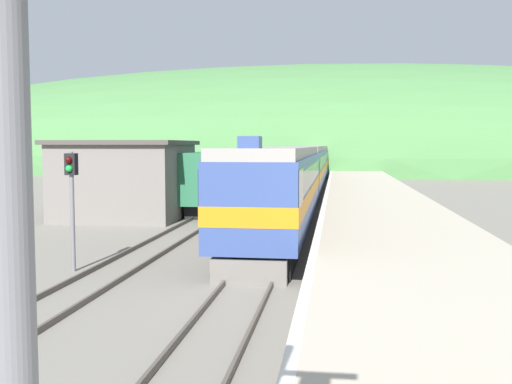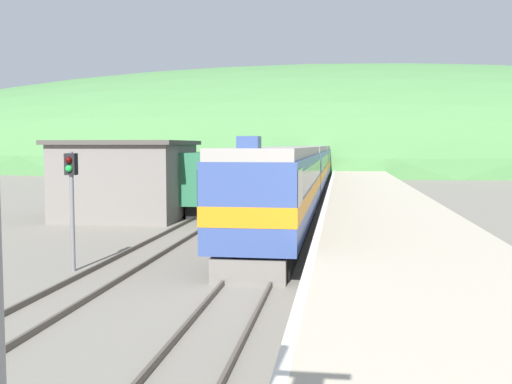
# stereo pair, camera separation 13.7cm
# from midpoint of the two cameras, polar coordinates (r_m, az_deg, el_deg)

# --- Properties ---
(track_main) EXTENTS (1.52, 180.00, 0.16)m
(track_main) POSITION_cam_midpoint_polar(r_m,az_deg,el_deg) (70.46, 5.88, 1.15)
(track_main) COLOR #4C443D
(track_main) RESTS_ON ground
(track_siding) EXTENTS (1.52, 180.00, 0.16)m
(track_siding) POSITION_cam_midpoint_polar(r_m,az_deg,el_deg) (70.78, 2.11, 1.19)
(track_siding) COLOR #4C443D
(track_siding) RESTS_ON ground
(platform) EXTENTS (6.24, 140.00, 1.03)m
(platform) POSITION_cam_midpoint_polar(r_m,az_deg,el_deg) (50.47, 10.62, 0.26)
(platform) COLOR #B2A893
(platform) RESTS_ON ground
(distant_hills) EXTENTS (215.85, 97.13, 38.55)m
(distant_hills) POSITION_cam_midpoint_polar(r_m,az_deg,el_deg) (121.46, 6.80, 2.50)
(distant_hills) COLOR #477A42
(distant_hills) RESTS_ON ground
(station_shed) EXTENTS (7.08, 6.98, 4.42)m
(station_shed) POSITION_cam_midpoint_polar(r_m,az_deg,el_deg) (34.76, -12.12, 1.20)
(station_shed) COLOR slate
(station_shed) RESTS_ON ground
(express_train_lead_car) EXTENTS (3.00, 20.10, 4.43)m
(express_train_lead_car) POSITION_cam_midpoint_polar(r_m,az_deg,el_deg) (27.25, 2.46, 0.41)
(express_train_lead_car) COLOR black
(express_train_lead_car) RESTS_ON ground
(carriage_second) EXTENTS (2.99, 22.78, 4.07)m
(carriage_second) POSITION_cam_midpoint_polar(r_m,az_deg,el_deg) (49.71, 4.99, 2.23)
(carriage_second) COLOR black
(carriage_second) RESTS_ON ground
(carriage_third) EXTENTS (2.99, 22.78, 4.07)m
(carriage_third) POSITION_cam_midpoint_polar(r_m,az_deg,el_deg) (73.34, 5.98, 2.95)
(carriage_third) COLOR black
(carriage_third) RESTS_ON ground
(siding_train) EXTENTS (2.90, 36.75, 3.74)m
(siding_train) POSITION_cam_midpoint_polar(r_m,az_deg,el_deg) (50.64, -0.25, 1.96)
(siding_train) COLOR black
(siding_train) RESTS_ON ground
(signal_post_siding) EXTENTS (0.36, 0.42, 3.95)m
(signal_post_siding) POSITION_cam_midpoint_polar(r_m,az_deg,el_deg) (20.50, -17.00, 0.56)
(signal_post_siding) COLOR slate
(signal_post_siding) RESTS_ON ground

